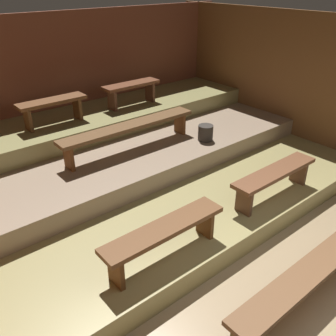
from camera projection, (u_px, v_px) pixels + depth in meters
name	position (u px, v px, depth m)	size (l,w,h in m)	color
ground	(170.00, 208.00, 5.20)	(6.74, 6.10, 0.08)	#9C8461
wall_back	(73.00, 83.00, 6.43)	(6.74, 0.06, 2.39)	brown
wall_right	(303.00, 86.00, 6.30)	(0.06, 6.10, 2.39)	brown
platform_lower	(143.00, 180.00, 5.55)	(5.94, 4.00, 0.28)	#9A8E57
platform_middle	(117.00, 148.00, 5.90)	(5.94, 2.59, 0.28)	gray
platform_upper	(95.00, 120.00, 6.22)	(5.94, 1.27, 0.28)	#958E56
bench_floor_center	(306.00, 278.00, 3.51)	(2.05, 0.29, 0.40)	brown
bench_lower_left	(164.00, 233.00, 3.69)	(1.42, 0.29, 0.40)	brown
bench_lower_right	(275.00, 176.00, 4.73)	(1.42, 0.29, 0.40)	brown
bench_middle_center	(129.00, 128.00, 5.39)	(2.23, 0.29, 0.40)	brown
bench_upper_left	(52.00, 105.00, 5.54)	(1.04, 0.29, 0.40)	brown
bench_upper_right	(131.00, 88.00, 6.36)	(1.04, 0.29, 0.40)	brown
pail_middle	(206.00, 133.00, 5.78)	(0.24, 0.24, 0.25)	#332D28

